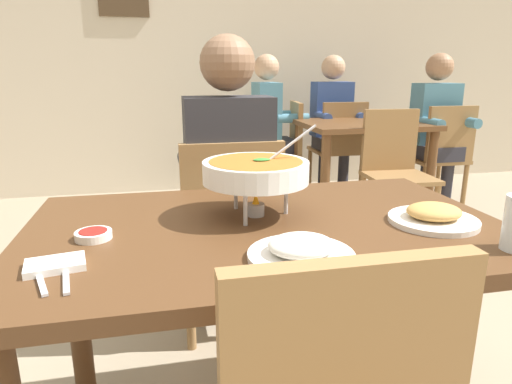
# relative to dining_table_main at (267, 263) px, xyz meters

# --- Properties ---
(cafe_rear_partition) EXTENTS (10.00, 0.10, 3.00)m
(cafe_rear_partition) POSITION_rel_dining_table_main_xyz_m (0.00, 3.38, 0.85)
(cafe_rear_partition) COLOR beige
(cafe_rear_partition) RESTS_ON ground_plane
(dining_table_main) EXTENTS (1.29, 0.81, 0.77)m
(dining_table_main) POSITION_rel_dining_table_main_xyz_m (0.00, 0.00, 0.00)
(dining_table_main) COLOR #51331C
(dining_table_main) RESTS_ON ground_plane
(chair_diner_main) EXTENTS (0.44, 0.44, 0.90)m
(chair_diner_main) POSITION_rel_dining_table_main_xyz_m (-0.00, 0.69, -0.14)
(chair_diner_main) COLOR olive
(chair_diner_main) RESTS_ON ground_plane
(diner_main) EXTENTS (0.40, 0.45, 1.31)m
(diner_main) POSITION_rel_dining_table_main_xyz_m (0.00, 0.72, 0.10)
(diner_main) COLOR #2D2D38
(diner_main) RESTS_ON ground_plane
(curry_bowl) EXTENTS (0.33, 0.30, 0.26)m
(curry_bowl) POSITION_rel_dining_table_main_xyz_m (-0.02, 0.08, 0.25)
(curry_bowl) COLOR silver
(curry_bowl) RESTS_ON dining_table_main
(rice_plate) EXTENTS (0.24, 0.24, 0.06)m
(rice_plate) POSITION_rel_dining_table_main_xyz_m (0.02, -0.25, 0.14)
(rice_plate) COLOR white
(rice_plate) RESTS_ON dining_table_main
(appetizer_plate) EXTENTS (0.24, 0.24, 0.06)m
(appetizer_plate) POSITION_rel_dining_table_main_xyz_m (0.45, -0.09, 0.14)
(appetizer_plate) COLOR white
(appetizer_plate) RESTS_ON dining_table_main
(sauce_dish) EXTENTS (0.09, 0.09, 0.02)m
(sauce_dish) POSITION_rel_dining_table_main_xyz_m (-0.45, -0.02, 0.13)
(sauce_dish) COLOR white
(sauce_dish) RESTS_ON dining_table_main
(napkin_folded) EXTENTS (0.13, 0.10, 0.02)m
(napkin_folded) POSITION_rel_dining_table_main_xyz_m (-0.51, -0.18, 0.13)
(napkin_folded) COLOR white
(napkin_folded) RESTS_ON dining_table_main
(fork_utensil) EXTENTS (0.07, 0.16, 0.01)m
(fork_utensil) POSITION_rel_dining_table_main_xyz_m (-0.53, -0.23, 0.12)
(fork_utensil) COLOR silver
(fork_utensil) RESTS_ON dining_table_main
(spoon_utensil) EXTENTS (0.04, 0.17, 0.01)m
(spoon_utensil) POSITION_rel_dining_table_main_xyz_m (-0.48, -0.23, 0.12)
(spoon_utensil) COLOR silver
(spoon_utensil) RESTS_ON dining_table_main
(dining_table_far) EXTENTS (1.00, 0.80, 0.77)m
(dining_table_far) POSITION_rel_dining_table_main_xyz_m (1.35, 2.26, -0.02)
(dining_table_far) COLOR brown
(dining_table_far) RESTS_ON ground_plane
(chair_bg_left) EXTENTS (0.45, 0.45, 0.90)m
(chair_bg_left) POSITION_rel_dining_table_main_xyz_m (1.35, 2.73, -0.14)
(chair_bg_left) COLOR olive
(chair_bg_left) RESTS_ON ground_plane
(chair_bg_middle) EXTENTS (0.45, 0.45, 0.90)m
(chair_bg_middle) POSITION_rel_dining_table_main_xyz_m (2.02, 2.14, -0.14)
(chair_bg_middle) COLOR olive
(chair_bg_middle) RESTS_ON ground_plane
(chair_bg_right) EXTENTS (0.48, 0.48, 0.90)m
(chair_bg_right) POSITION_rel_dining_table_main_xyz_m (0.83, 2.77, -0.14)
(chair_bg_right) COLOR olive
(chair_bg_right) RESTS_ON ground_plane
(chair_bg_corner) EXTENTS (0.46, 0.46, 0.90)m
(chair_bg_corner) POSITION_rel_dining_table_main_xyz_m (1.38, 1.76, -0.14)
(chair_bg_corner) COLOR olive
(chair_bg_corner) RESTS_ON ground_plane
(patron_bg_left) EXTENTS (0.40, 0.45, 1.31)m
(patron_bg_left) POSITION_rel_dining_table_main_xyz_m (1.32, 2.84, 0.10)
(patron_bg_left) COLOR #2D2D38
(patron_bg_left) RESTS_ON ground_plane
(patron_bg_middle) EXTENTS (0.40, 0.45, 1.31)m
(patron_bg_middle) POSITION_rel_dining_table_main_xyz_m (1.99, 2.21, 0.10)
(patron_bg_middle) COLOR #2D2D38
(patron_bg_middle) RESTS_ON ground_plane
(patron_bg_right) EXTENTS (0.45, 0.40, 1.31)m
(patron_bg_right) POSITION_rel_dining_table_main_xyz_m (0.70, 2.78, 0.10)
(patron_bg_right) COLOR #2D2D38
(patron_bg_right) RESTS_ON ground_plane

